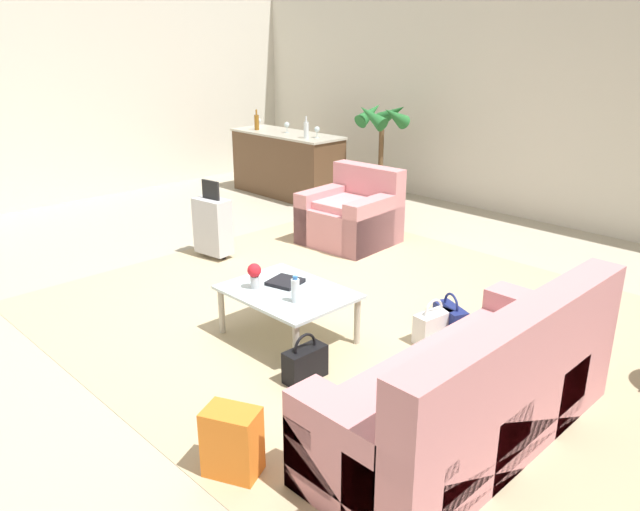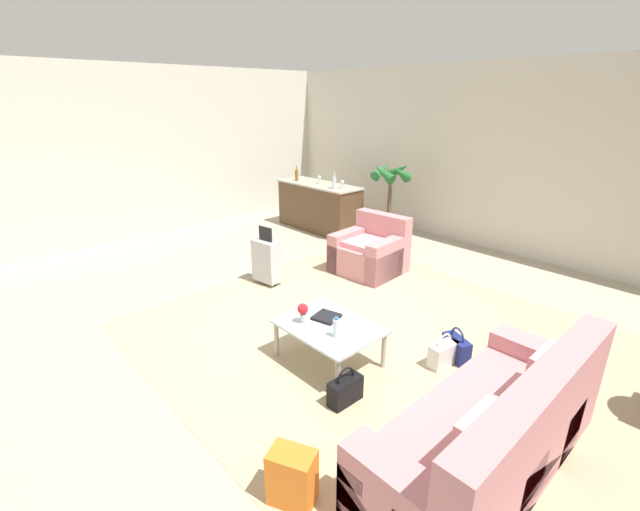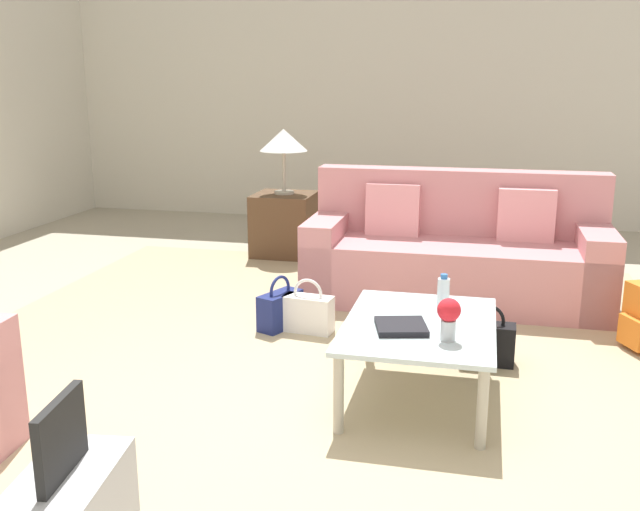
{
  "view_description": "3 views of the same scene",
  "coord_description": "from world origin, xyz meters",
  "px_view_note": "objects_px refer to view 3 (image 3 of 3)",
  "views": [
    {
      "loc": [
        3.78,
        -3.46,
        2.31
      ],
      "look_at": [
        0.43,
        -0.18,
        0.63
      ],
      "focal_mm": 35.0,
      "sensor_mm": 36.0,
      "label": 1
    },
    {
      "loc": [
        3.07,
        -3.11,
        2.54
      ],
      "look_at": [
        0.08,
        -0.32,
        1.02
      ],
      "focal_mm": 24.0,
      "sensor_mm": 36.0,
      "label": 2
    },
    {
      "loc": [
        -3.0,
        -0.78,
        1.61
      ],
      "look_at": [
        0.78,
        0.1,
        0.63
      ],
      "focal_mm": 40.0,
      "sensor_mm": 36.0,
      "label": 3
    }
  ],
  "objects_px": {
    "side_table": "(285,224)",
    "handbag_black": "(486,342)",
    "coffee_table_book": "(401,327)",
    "coffee_table": "(419,332)",
    "handbag_navy": "(280,309)",
    "table_lamp": "(284,141)",
    "flower_vase": "(449,316)",
    "couch": "(456,257)",
    "water_bottle": "(443,294)",
    "handbag_white": "(308,313)"
  },
  "relations": [
    {
      "from": "side_table",
      "to": "handbag_black",
      "type": "bearing_deg",
      "value": -140.71
    },
    {
      "from": "coffee_table_book",
      "to": "handbag_black",
      "type": "bearing_deg",
      "value": -45.91
    },
    {
      "from": "coffee_table",
      "to": "handbag_navy",
      "type": "distance_m",
      "value": 1.33
    },
    {
      "from": "side_table",
      "to": "table_lamp",
      "type": "bearing_deg",
      "value": 0.0
    },
    {
      "from": "coffee_table_book",
      "to": "handbag_navy",
      "type": "xyz_separation_m",
      "value": [
        0.98,
        0.9,
        -0.3
      ]
    },
    {
      "from": "flower_vase",
      "to": "handbag_black",
      "type": "bearing_deg",
      "value": -13.54
    },
    {
      "from": "couch",
      "to": "coffee_table",
      "type": "distance_m",
      "value": 1.8
    },
    {
      "from": "coffee_table",
      "to": "water_bottle",
      "type": "xyz_separation_m",
      "value": [
        0.2,
        -0.1,
        0.14
      ]
    },
    {
      "from": "coffee_table",
      "to": "table_lamp",
      "type": "xyz_separation_m",
      "value": [
        2.8,
        1.5,
        0.68
      ]
    },
    {
      "from": "table_lamp",
      "to": "handbag_white",
      "type": "relative_size",
      "value": 1.63
    },
    {
      "from": "side_table",
      "to": "handbag_white",
      "type": "height_order",
      "value": "side_table"
    },
    {
      "from": "flower_vase",
      "to": "water_bottle",
      "type": "bearing_deg",
      "value": 6.79
    },
    {
      "from": "table_lamp",
      "to": "handbag_black",
      "type": "relative_size",
      "value": 1.63
    },
    {
      "from": "coffee_table",
      "to": "side_table",
      "type": "bearing_deg",
      "value": 28.18
    },
    {
      "from": "handbag_black",
      "to": "coffee_table_book",
      "type": "bearing_deg",
      "value": 148.33
    },
    {
      "from": "table_lamp",
      "to": "side_table",
      "type": "bearing_deg",
      "value": 180.0
    },
    {
      "from": "coffee_table",
      "to": "handbag_black",
      "type": "bearing_deg",
      "value": -31.22
    },
    {
      "from": "handbag_white",
      "to": "water_bottle",
      "type": "bearing_deg",
      "value": -125.5
    },
    {
      "from": "table_lamp",
      "to": "handbag_navy",
      "type": "xyz_separation_m",
      "value": [
        -1.94,
        -0.52,
        -0.91
      ]
    },
    {
      "from": "handbag_white",
      "to": "coffee_table",
      "type": "bearing_deg",
      "value": -136.63
    },
    {
      "from": "coffee_table",
      "to": "flower_vase",
      "type": "bearing_deg",
      "value": -145.71
    },
    {
      "from": "side_table",
      "to": "handbag_white",
      "type": "bearing_deg",
      "value": -160.06
    },
    {
      "from": "handbag_navy",
      "to": "water_bottle",
      "type": "bearing_deg",
      "value": -121.44
    },
    {
      "from": "couch",
      "to": "handbag_navy",
      "type": "bearing_deg",
      "value": 130.78
    },
    {
      "from": "side_table",
      "to": "handbag_black",
      "type": "xyz_separation_m",
      "value": [
        -2.24,
        -1.84,
        -0.16
      ]
    },
    {
      "from": "handbag_navy",
      "to": "table_lamp",
      "type": "bearing_deg",
      "value": 14.98
    },
    {
      "from": "coffee_table_book",
      "to": "handbag_black",
      "type": "xyz_separation_m",
      "value": [
        0.68,
        -0.42,
        -0.3
      ]
    },
    {
      "from": "flower_vase",
      "to": "handbag_black",
      "type": "relative_size",
      "value": 0.57
    },
    {
      "from": "side_table",
      "to": "handbag_black",
      "type": "relative_size",
      "value": 1.59
    },
    {
      "from": "coffee_table_book",
      "to": "side_table",
      "type": "height_order",
      "value": "side_table"
    },
    {
      "from": "water_bottle",
      "to": "handbag_white",
      "type": "xyz_separation_m",
      "value": [
        0.63,
        0.89,
        -0.38
      ]
    },
    {
      "from": "water_bottle",
      "to": "table_lamp",
      "type": "xyz_separation_m",
      "value": [
        2.6,
        1.6,
        0.54
      ]
    },
    {
      "from": "coffee_table_book",
      "to": "handbag_white",
      "type": "relative_size",
      "value": 0.67
    },
    {
      "from": "coffee_table_book",
      "to": "flower_vase",
      "type": "xyz_separation_m",
      "value": [
        -0.1,
        -0.23,
        0.11
      ]
    },
    {
      "from": "flower_vase",
      "to": "side_table",
      "type": "bearing_deg",
      "value": 28.65
    },
    {
      "from": "coffee_table",
      "to": "handbag_black",
      "type": "height_order",
      "value": "coffee_table"
    },
    {
      "from": "coffee_table",
      "to": "coffee_table_book",
      "type": "relative_size",
      "value": 4.14
    },
    {
      "from": "handbag_white",
      "to": "handbag_navy",
      "type": "relative_size",
      "value": 1.0
    },
    {
      "from": "flower_vase",
      "to": "handbag_navy",
      "type": "height_order",
      "value": "flower_vase"
    },
    {
      "from": "coffee_table",
      "to": "water_bottle",
      "type": "bearing_deg",
      "value": -26.57
    },
    {
      "from": "couch",
      "to": "handbag_black",
      "type": "distance_m",
      "value": 1.27
    },
    {
      "from": "water_bottle",
      "to": "handbag_black",
      "type": "height_order",
      "value": "water_bottle"
    },
    {
      "from": "table_lamp",
      "to": "handbag_black",
      "type": "xyz_separation_m",
      "value": [
        -2.24,
        -1.84,
        -0.91
      ]
    },
    {
      "from": "handbag_white",
      "to": "handbag_black",
      "type": "bearing_deg",
      "value": -103.83
    },
    {
      "from": "couch",
      "to": "coffee_table_book",
      "type": "bearing_deg",
      "value": 174.63
    },
    {
      "from": "handbag_white",
      "to": "handbag_black",
      "type": "height_order",
      "value": "same"
    },
    {
      "from": "coffee_table",
      "to": "table_lamp",
      "type": "relative_size",
      "value": 1.7
    },
    {
      "from": "coffee_table_book",
      "to": "flower_vase",
      "type": "height_order",
      "value": "flower_vase"
    },
    {
      "from": "coffee_table",
      "to": "table_lamp",
      "type": "distance_m",
      "value": 3.25
    },
    {
      "from": "couch",
      "to": "flower_vase",
      "type": "bearing_deg",
      "value": -178.58
    }
  ]
}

